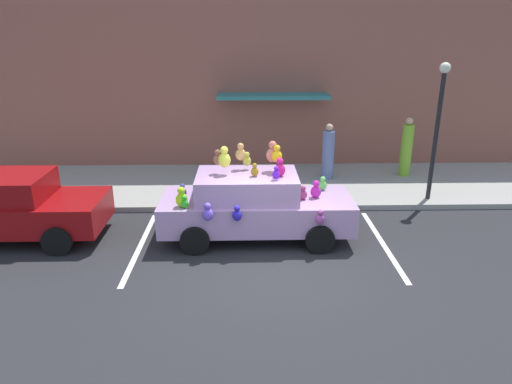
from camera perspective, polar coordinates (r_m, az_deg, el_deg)
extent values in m
plane|color=#262628|center=(9.62, 2.34, -9.17)|extent=(60.00, 60.00, 0.00)
cube|color=gray|center=(14.18, 1.09, 0.93)|extent=(24.00, 4.00, 0.15)
cube|color=brown|center=(15.63, 0.83, 14.44)|extent=(24.00, 0.30, 6.40)
cube|color=#2D7271|center=(15.18, 2.14, 11.79)|extent=(3.60, 1.10, 0.12)
cube|color=silver|center=(10.94, 15.41, -6.15)|extent=(0.12, 3.60, 0.01)
cube|color=silver|center=(10.76, -14.12, -6.49)|extent=(0.12, 3.60, 0.01)
cube|color=#B58CBB|center=(10.63, 0.08, -2.39)|extent=(4.36, 1.65, 0.68)
cube|color=#B58CBB|center=(10.41, -1.12, 0.76)|extent=(2.27, 1.46, 0.56)
cylinder|color=black|center=(11.63, 6.65, -2.26)|extent=(0.64, 0.22, 0.64)
cylinder|color=black|center=(10.13, 7.90, -5.77)|extent=(0.64, 0.22, 0.64)
cylinder|color=black|center=(11.57, -6.74, -2.38)|extent=(0.64, 0.22, 0.64)
cylinder|color=black|center=(10.06, -7.56, -5.93)|extent=(0.64, 0.22, 0.64)
ellipsoid|color=#BBF119|center=(10.05, -9.17, -0.98)|extent=(0.26, 0.21, 0.31)
sphere|color=#BBF119|center=(9.97, -9.23, 0.17)|extent=(0.17, 0.17, 0.17)
ellipsoid|color=#9B438D|center=(9.85, 7.93, -3.38)|extent=(0.19, 0.16, 0.23)
sphere|color=#9B438D|center=(9.79, 7.98, -2.53)|extent=(0.12, 0.12, 0.12)
ellipsoid|color=#5045A6|center=(10.66, -9.06, -0.02)|extent=(0.18, 0.15, 0.21)
sphere|color=#5045A6|center=(10.61, -9.10, 0.73)|extent=(0.12, 0.12, 0.12)
ellipsoid|color=purple|center=(11.12, -6.39, 1.17)|extent=(0.25, 0.20, 0.29)
sphere|color=purple|center=(11.05, -6.43, 2.16)|extent=(0.16, 0.16, 0.16)
ellipsoid|color=#D9705C|center=(10.46, 2.05, 4.61)|extent=(0.29, 0.23, 0.34)
sphere|color=#D9705C|center=(10.40, 2.07, 5.84)|extent=(0.18, 0.18, 0.18)
ellipsoid|color=olive|center=(10.12, -0.16, 2.54)|extent=(0.17, 0.14, 0.20)
sphere|color=olive|center=(10.08, -0.16, 3.30)|extent=(0.11, 0.11, 0.11)
ellipsoid|color=#2B21C1|center=(9.68, -2.36, -2.94)|extent=(0.20, 0.16, 0.23)
sphere|color=#2B21C1|center=(9.62, -2.37, -2.05)|extent=(0.13, 0.13, 0.13)
ellipsoid|color=#C1196A|center=(10.13, 2.96, 2.73)|extent=(0.24, 0.20, 0.29)
sphere|color=#C1196A|center=(10.08, 2.98, 3.81)|extent=(0.16, 0.16, 0.16)
ellipsoid|color=#5B1ACB|center=(9.89, 2.51, 2.17)|extent=(0.17, 0.14, 0.20)
sphere|color=#5B1ACB|center=(9.85, 2.52, 2.92)|extent=(0.11, 0.11, 0.11)
ellipsoid|color=#6AD759|center=(11.05, 8.23, 0.81)|extent=(0.20, 0.16, 0.23)
sphere|color=#6AD759|center=(11.00, 8.27, 1.60)|extent=(0.13, 0.13, 0.13)
ellipsoid|color=#DDA559|center=(10.59, -1.91, 4.67)|extent=(0.24, 0.19, 0.28)
sphere|color=#DDA559|center=(10.54, -1.92, 5.68)|extent=(0.15, 0.15, 0.15)
ellipsoid|color=#8F553E|center=(10.32, -4.77, 4.01)|extent=(0.21, 0.17, 0.24)
sphere|color=#8F553E|center=(10.28, -4.79, 4.90)|extent=(0.13, 0.13, 0.13)
ellipsoid|color=#BE21A0|center=(10.53, 7.40, 0.02)|extent=(0.24, 0.19, 0.28)
sphere|color=#BE21A0|center=(10.47, 7.45, 1.02)|extent=(0.15, 0.15, 0.15)
ellipsoid|color=green|center=(9.97, -8.82, -1.46)|extent=(0.17, 0.14, 0.20)
sphere|color=green|center=(9.93, -8.86, -0.73)|extent=(0.11, 0.11, 0.11)
ellipsoid|color=#EDF046|center=(10.22, -3.93, 3.95)|extent=(0.28, 0.23, 0.33)
sphere|color=#EDF046|center=(10.17, -3.96, 5.18)|extent=(0.18, 0.18, 0.18)
ellipsoid|color=gold|center=(10.31, 2.61, 4.43)|extent=(0.23, 0.19, 0.27)
sphere|color=gold|center=(10.26, 2.62, 5.44)|extent=(0.15, 0.15, 0.15)
ellipsoid|color=#7552E6|center=(9.69, -5.98, -2.79)|extent=(0.23, 0.19, 0.27)
sphere|color=#7552E6|center=(9.62, -6.02, -1.75)|extent=(0.15, 0.15, 0.15)
ellipsoid|color=#993568|center=(10.40, 5.82, -0.34)|extent=(0.19, 0.15, 0.22)
sphere|color=#993568|center=(10.35, 5.85, 0.46)|extent=(0.12, 0.12, 0.12)
ellipsoid|color=gold|center=(10.61, -1.12, 3.84)|extent=(0.19, 0.16, 0.23)
sphere|color=gold|center=(10.57, -1.13, 4.66)|extent=(0.12, 0.12, 0.12)
cube|color=maroon|center=(11.95, -27.87, -2.24)|extent=(4.16, 1.69, 0.68)
cylinder|color=black|center=(12.28, -20.57, -2.22)|extent=(0.64, 0.22, 0.64)
cylinder|color=black|center=(10.83, -23.35, -5.56)|extent=(0.64, 0.22, 0.64)
ellipsoid|color=#9E723D|center=(12.67, -0.18, -0.05)|extent=(0.33, 0.28, 0.42)
sphere|color=#9E723D|center=(12.57, -0.18, 1.23)|extent=(0.24, 0.24, 0.24)
sphere|color=#9E723D|center=(12.55, -0.56, 1.58)|extent=(0.10, 0.10, 0.10)
sphere|color=#9E723D|center=(12.55, 0.20, 1.59)|extent=(0.10, 0.10, 0.10)
cylinder|color=black|center=(13.24, 21.32, 6.15)|extent=(0.12, 0.12, 3.38)
sphere|color=#EAEACC|center=(12.97, 22.35, 14.01)|extent=(0.28, 0.28, 0.28)
cylinder|color=#76AC2C|center=(15.36, 18.08, 4.90)|extent=(0.35, 0.35, 1.64)
sphere|color=tan|center=(15.16, 18.45, 8.30)|extent=(0.23, 0.23, 0.23)
cylinder|color=#6070A5|center=(14.52, 8.89, 4.56)|extent=(0.37, 0.37, 1.50)
sphere|color=tan|center=(14.32, 9.07, 7.89)|extent=(0.22, 0.22, 0.22)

